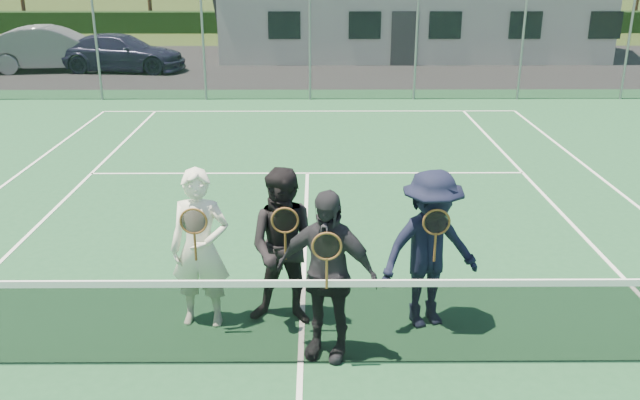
% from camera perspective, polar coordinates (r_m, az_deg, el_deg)
% --- Properties ---
extents(ground, '(220.00, 220.00, 0.00)m').
position_cam_1_polar(ground, '(26.19, -0.74, 11.23)').
color(ground, '#2F4318').
rests_on(ground, ground).
extents(court_surface, '(30.00, 30.00, 0.02)m').
position_cam_1_polar(court_surface, '(7.08, -1.66, -13.70)').
color(court_surface, '#1C4C2B').
rests_on(court_surface, ground).
extents(tarmac_carpark, '(40.00, 12.00, 0.01)m').
position_cam_1_polar(tarmac_carpark, '(26.52, -9.58, 11.08)').
color(tarmac_carpark, black).
rests_on(tarmac_carpark, ground).
extents(hedge_row, '(40.00, 1.20, 1.10)m').
position_cam_1_polar(hedge_row, '(38.05, -0.64, 14.76)').
color(hedge_row, black).
rests_on(hedge_row, ground).
extents(car_b, '(5.01, 2.45, 1.58)m').
position_cam_1_polar(car_b, '(26.70, -21.52, 11.77)').
color(car_b, gray).
rests_on(car_b, ground).
extents(car_c, '(4.69, 2.31, 1.31)m').
position_cam_1_polar(car_c, '(25.80, -16.37, 11.80)').
color(car_c, '#1B1C37').
rests_on(car_c, ground).
extents(court_markings, '(11.03, 23.83, 0.01)m').
position_cam_1_polar(court_markings, '(7.07, -1.66, -13.60)').
color(court_markings, white).
rests_on(court_markings, court_surface).
extents(tennis_net, '(11.68, 0.08, 1.10)m').
position_cam_1_polar(tennis_net, '(6.80, -1.70, -9.98)').
color(tennis_net, slate).
rests_on(tennis_net, ground).
extents(perimeter_fence, '(30.07, 0.07, 3.02)m').
position_cam_1_polar(perimeter_fence, '(19.55, -0.86, 12.80)').
color(perimeter_fence, slate).
rests_on(perimeter_fence, ground).
extents(player_a, '(0.69, 0.52, 1.80)m').
position_cam_1_polar(player_a, '(7.49, -10.06, -4.06)').
color(player_a, white).
rests_on(player_a, court_surface).
extents(player_b, '(0.96, 0.79, 1.80)m').
position_cam_1_polar(player_b, '(7.41, -2.83, -4.05)').
color(player_b, black).
rests_on(player_b, court_surface).
extents(player_c, '(1.14, 0.76, 1.80)m').
position_cam_1_polar(player_c, '(6.80, 0.53, -6.32)').
color(player_c, '#26262B').
rests_on(player_c, court_surface).
extents(player_d, '(1.32, 1.01, 1.80)m').
position_cam_1_polar(player_d, '(7.46, 9.24, -4.15)').
color(player_d, black).
rests_on(player_d, court_surface).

